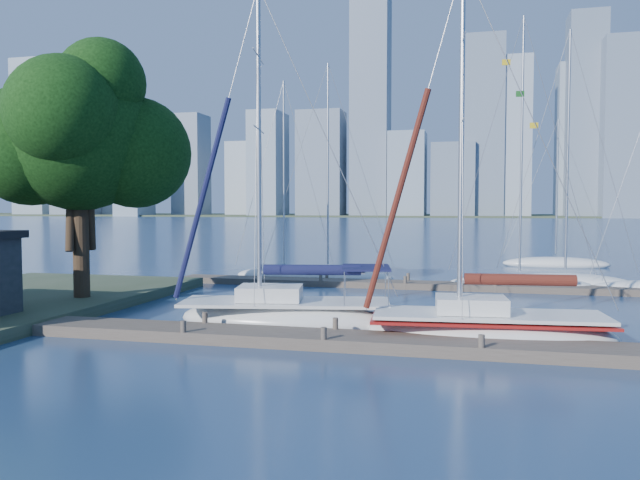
# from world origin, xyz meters

# --- Properties ---
(ground) EXTENTS (700.00, 700.00, 0.00)m
(ground) POSITION_xyz_m (0.00, 0.00, 0.00)
(ground) COLOR navy
(ground) RESTS_ON ground
(near_dock) EXTENTS (26.00, 2.00, 0.40)m
(near_dock) POSITION_xyz_m (0.00, 0.00, 0.20)
(near_dock) COLOR #4A4036
(near_dock) RESTS_ON ground
(far_dock) EXTENTS (30.00, 1.80, 0.36)m
(far_dock) POSITION_xyz_m (2.00, 16.00, 0.18)
(far_dock) COLOR #4A4036
(far_dock) RESTS_ON ground
(far_shore) EXTENTS (800.00, 100.00, 1.50)m
(far_shore) POSITION_xyz_m (0.00, 320.00, 0.00)
(far_shore) COLOR #38472D
(far_shore) RESTS_ON ground
(tree) EXTENTS (9.49, 8.64, 12.33)m
(tree) POSITION_xyz_m (-13.10, 5.13, 8.23)
(tree) COLOR #322116
(tree) RESTS_ON ground
(sailboat_navy) EXTENTS (9.18, 4.43, 13.89)m
(sailboat_navy) POSITION_xyz_m (-2.45, 2.89, 1.05)
(sailboat_navy) COLOR white
(sailboat_navy) RESTS_ON ground
(sailboat_maroon) EXTENTS (8.80, 3.55, 13.68)m
(sailboat_maroon) POSITION_xyz_m (5.26, 1.91, 1.05)
(sailboat_maroon) COLOR white
(sailboat_maroon) RESTS_ON ground
(bg_boat_0) EXTENTS (6.82, 3.28, 13.30)m
(bg_boat_0) POSITION_xyz_m (-7.35, 18.73, 0.28)
(bg_boat_0) COLOR white
(bg_boat_0) RESTS_ON ground
(bg_boat_1) EXTENTS (8.75, 4.19, 14.25)m
(bg_boat_1) POSITION_xyz_m (-4.34, 18.57, 0.28)
(bg_boat_1) COLOR white
(bg_boat_1) RESTS_ON ground
(bg_boat_3) EXTENTS (8.28, 3.15, 15.93)m
(bg_boat_3) POSITION_xyz_m (7.39, 16.98, 0.30)
(bg_boat_3) COLOR white
(bg_boat_3) RESTS_ON ground
(bg_boat_4) EXTENTS (7.88, 3.02, 15.36)m
(bg_boat_4) POSITION_xyz_m (10.05, 18.26, 0.31)
(bg_boat_4) COLOR white
(bg_boat_4) RESTS_ON ground
(bg_boat_7) EXTENTS (8.34, 3.16, 12.02)m
(bg_boat_7) POSITION_xyz_m (11.21, 31.90, 0.26)
(bg_boat_7) COLOR white
(bg_boat_7) RESTS_ON ground
(skyline) EXTENTS (503.98, 51.31, 115.71)m
(skyline) POSITION_xyz_m (20.74, 290.36, 35.59)
(skyline) COLOR gray
(skyline) RESTS_ON ground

